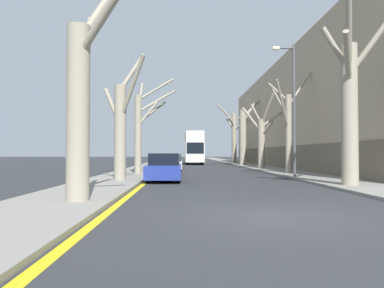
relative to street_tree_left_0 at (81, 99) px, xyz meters
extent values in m
plane|color=#2B2D30|center=(5.13, -2.25, -3.13)|extent=(300.00, 300.00, 0.00)
cube|color=gray|center=(-0.69, 47.75, -3.07)|extent=(3.23, 120.00, 0.12)
cube|color=gray|center=(10.95, 47.75, -3.07)|extent=(3.23, 120.00, 0.12)
cube|color=tan|center=(17.57, 28.12, 2.29)|extent=(10.00, 48.32, 10.84)
cube|color=#6B5E4C|center=(12.55, 28.12, -2.05)|extent=(0.12, 47.36, 2.17)
cube|color=yellow|center=(1.10, 47.75, -3.13)|extent=(0.24, 120.00, 0.01)
cylinder|color=gray|center=(-0.08, -0.06, -0.48)|extent=(0.68, 0.68, 5.31)
cylinder|color=gray|center=(-0.11, 0.82, 1.48)|extent=(0.30, 1.96, 3.16)
cylinder|color=gray|center=(0.88, -0.77, 2.32)|extent=(2.18, 1.70, 2.29)
cylinder|color=gray|center=(0.29, 0.72, 2.83)|extent=(1.03, 1.83, 2.42)
cylinder|color=gray|center=(-0.21, 8.20, -0.61)|extent=(0.62, 0.62, 5.05)
cylinder|color=gray|center=(0.46, 7.56, 1.64)|extent=(1.61, 1.57, 3.20)
cylinder|color=gray|center=(-0.64, 8.42, 0.81)|extent=(1.14, 0.73, 2.03)
cylinder|color=gray|center=(0.30, 8.51, 2.57)|extent=(1.28, 0.91, 1.95)
cylinder|color=gray|center=(-0.09, 14.99, -0.35)|extent=(0.48, 0.48, 5.57)
cylinder|color=gray|center=(1.12, 15.30, 2.90)|extent=(2.55, 0.81, 1.73)
cylinder|color=gray|center=(0.55, 15.20, 1.15)|extent=(1.48, 0.62, 1.87)
cylinder|color=gray|center=(0.80, 15.96, 1.36)|extent=(1.97, 2.12, 1.84)
cylinder|color=gray|center=(-0.04, 15.77, 2.41)|extent=(0.29, 1.72, 2.39)
cylinder|color=gray|center=(1.16, 15.74, 2.14)|extent=(2.66, 1.70, 1.88)
cylinder|color=gray|center=(10.40, 5.14, 0.05)|extent=(0.72, 0.72, 6.36)
cylinder|color=gray|center=(10.61, 5.72, 2.42)|extent=(0.72, 1.42, 1.51)
cylinder|color=gray|center=(11.38, 4.69, 3.36)|extent=(2.25, 1.23, 3.17)
cylinder|color=gray|center=(9.99, 4.22, 3.39)|extent=(1.13, 2.13, 2.96)
cylinder|color=gray|center=(9.92, 4.20, 2.32)|extent=(1.25, 2.14, 1.91)
cylinder|color=gray|center=(9.80, 5.09, 2.98)|extent=(1.44, 0.38, 2.00)
cylinder|color=gray|center=(10.54, 15.16, -0.29)|extent=(0.43, 0.43, 5.69)
cylinder|color=gray|center=(9.88, 15.39, 2.76)|extent=(1.47, 0.63, 1.47)
cylinder|color=gray|center=(10.00, 15.24, 1.91)|extent=(1.24, 0.33, 2.19)
cylinder|color=gray|center=(11.54, 15.72, 3.06)|extent=(2.16, 1.29, 2.67)
cylinder|color=gray|center=(9.95, 14.44, 1.68)|extent=(1.39, 1.65, 3.36)
cylinder|color=gray|center=(10.51, 24.16, -0.76)|extent=(0.67, 0.67, 4.75)
cylinder|color=gray|center=(9.69, 24.58, 1.60)|extent=(1.91, 1.13, 2.54)
cylinder|color=gray|center=(11.78, 24.43, 1.78)|extent=(2.72, 0.80, 2.04)
cylinder|color=gray|center=(10.92, 23.58, 0.69)|extent=(1.10, 1.42, 1.48)
cylinder|color=gray|center=(10.91, 23.42, 2.42)|extent=(1.11, 1.76, 3.02)
cylinder|color=gray|center=(10.02, 24.20, 2.12)|extent=(1.20, 0.33, 2.00)
cylinder|color=gray|center=(10.36, 34.16, 0.29)|extent=(0.82, 0.82, 6.85)
cylinder|color=gray|center=(11.59, 34.52, 3.95)|extent=(2.73, 1.05, 2.60)
cylinder|color=gray|center=(10.26, 35.02, 2.25)|extent=(0.50, 1.93, 1.44)
cylinder|color=gray|center=(11.21, 34.41, 3.41)|extent=(2.00, 0.85, 2.73)
cylinder|color=gray|center=(10.57, 43.45, 0.56)|extent=(0.71, 0.71, 7.39)
cylinder|color=gray|center=(10.09, 42.59, 2.91)|extent=(1.25, 1.95, 1.39)
cylinder|color=gray|center=(9.36, 43.18, 4.19)|extent=(2.66, 0.81, 2.64)
cylinder|color=gray|center=(10.07, 43.69, 2.60)|extent=(1.31, 0.81, 1.95)
cylinder|color=gray|center=(11.47, 42.60, 2.50)|extent=(2.06, 1.96, 1.73)
cube|color=silver|center=(4.60, 40.77, -1.48)|extent=(2.41, 10.10, 2.60)
cube|color=silver|center=(4.60, 40.77, 0.49)|extent=(2.36, 9.89, 1.34)
cube|color=#B8B1A9|center=(4.60, 40.77, 1.22)|extent=(2.36, 9.89, 0.12)
cube|color=black|center=(4.60, 40.77, -0.98)|extent=(2.44, 8.88, 1.35)
cube|color=black|center=(4.60, 40.77, 0.55)|extent=(2.44, 8.88, 1.02)
cube|color=black|center=(4.60, 35.74, -0.98)|extent=(2.17, 0.06, 1.42)
cylinder|color=black|center=(3.57, 37.74, -2.58)|extent=(0.30, 1.11, 1.11)
cylinder|color=black|center=(5.64, 37.74, -2.58)|extent=(0.30, 1.11, 1.11)
cylinder|color=black|center=(3.57, 43.60, -2.58)|extent=(0.30, 1.11, 1.11)
cylinder|color=black|center=(5.64, 43.60, -2.58)|extent=(0.30, 1.11, 1.11)
cube|color=navy|center=(2.02, 9.18, -2.60)|extent=(1.83, 4.24, 0.70)
cube|color=black|center=(2.02, 9.43, -1.94)|extent=(1.61, 2.20, 0.63)
cylinder|color=black|center=(1.21, 7.90, -2.83)|extent=(0.20, 0.61, 0.61)
cylinder|color=black|center=(2.82, 7.90, -2.83)|extent=(0.20, 0.61, 0.61)
cylinder|color=black|center=(1.21, 10.45, -2.83)|extent=(0.20, 0.61, 0.61)
cylinder|color=black|center=(2.82, 10.45, -2.83)|extent=(0.20, 0.61, 0.61)
cube|color=#4C5156|center=(2.02, 15.29, -2.67)|extent=(1.72, 4.17, 0.56)
cube|color=black|center=(2.02, 15.54, -2.08)|extent=(1.52, 2.17, 0.62)
cylinder|color=black|center=(1.27, 14.04, -2.80)|extent=(0.20, 0.67, 0.67)
cylinder|color=black|center=(2.77, 14.04, -2.80)|extent=(0.20, 0.67, 0.67)
cylinder|color=black|center=(1.27, 16.54, -2.80)|extent=(0.20, 0.67, 0.67)
cylinder|color=black|center=(2.77, 16.54, -2.80)|extent=(0.20, 0.67, 0.67)
cube|color=silver|center=(2.02, 21.60, -2.65)|extent=(1.89, 4.47, 0.61)
cube|color=black|center=(2.02, 21.87, -2.03)|extent=(1.66, 2.32, 0.65)
cylinder|color=black|center=(1.18, 20.26, -2.81)|extent=(0.20, 0.64, 0.64)
cylinder|color=black|center=(2.85, 20.26, -2.81)|extent=(0.20, 0.64, 0.64)
cylinder|color=black|center=(1.18, 22.94, -2.81)|extent=(0.20, 0.64, 0.64)
cylinder|color=black|center=(2.85, 22.94, -2.81)|extent=(0.20, 0.64, 0.64)
cube|color=#4C5156|center=(2.02, 27.66, -2.64)|extent=(1.72, 4.52, 0.63)
cube|color=black|center=(2.02, 27.93, -2.00)|extent=(1.51, 2.35, 0.65)
cylinder|color=black|center=(1.27, 26.30, -2.82)|extent=(0.20, 0.62, 0.62)
cylinder|color=black|center=(2.77, 26.30, -2.82)|extent=(0.20, 0.62, 0.62)
cylinder|color=black|center=(1.27, 29.01, -2.82)|extent=(0.20, 0.62, 0.62)
cylinder|color=black|center=(2.77, 29.01, -2.82)|extent=(0.20, 0.62, 0.62)
cylinder|color=#4C4F54|center=(9.83, 11.42, 0.92)|extent=(0.16, 0.16, 8.11)
cylinder|color=#4C4F54|center=(9.28, 11.42, 4.83)|extent=(1.10, 0.11, 0.11)
cube|color=beige|center=(8.73, 11.42, 4.83)|extent=(0.44, 0.20, 0.16)
camera|label=1|loc=(3.02, -11.16, -1.62)|focal=35.00mm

